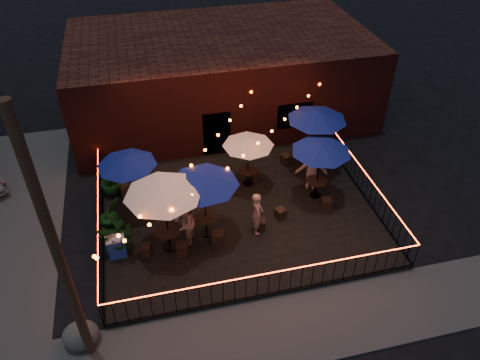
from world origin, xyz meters
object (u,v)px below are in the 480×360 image
object	(u,v)px
cafe_table_1	(127,162)
cooler	(117,247)
utility_pole	(57,254)
cafe_table_5	(317,116)
cafe_table_3	(248,142)
cafe_table_0	(163,191)
cafe_table_4	(321,148)
cafe_table_2	(204,180)
boulder	(81,335)

from	to	relation	value
cafe_table_1	cooler	size ratio (longest dim) A/B	3.11
utility_pole	cafe_table_5	distance (m)	11.47
utility_pole	cafe_table_3	bearing A→B (deg)	45.12
cafe_table_0	cafe_table_1	xyz separation A→B (m)	(-1.06, 2.40, -0.38)
cafe_table_4	cafe_table_5	distance (m)	2.03
cafe_table_0	cafe_table_1	distance (m)	2.65
cafe_table_1	cafe_table_4	world-z (taller)	cafe_table_4
cafe_table_3	cafe_table_4	world-z (taller)	cafe_table_4
cafe_table_2	cafe_table_3	world-z (taller)	cafe_table_2
cafe_table_3	cooler	xyz separation A→B (m)	(-5.26, -2.77, -1.60)
cafe_table_5	boulder	xyz separation A→B (m)	(-9.36, -6.46, -2.19)
cafe_table_0	cafe_table_3	xyz separation A→B (m)	(3.50, 2.82, -0.53)
cafe_table_2	cafe_table_4	distance (m)	4.68
cafe_table_0	cafe_table_4	world-z (taller)	cafe_table_0
utility_pole	cafe_table_2	size ratio (longest dim) A/B	2.73
cafe_table_0	cooler	size ratio (longest dim) A/B	3.40
cafe_table_4	cafe_table_1	bearing A→B (deg)	172.39
cafe_table_5	cafe_table_1	bearing A→B (deg)	-172.37
utility_pole	cafe_table_1	xyz separation A→B (m)	(1.60, 5.77, -1.68)
cafe_table_0	cafe_table_2	distance (m)	1.43
cafe_table_5	boulder	world-z (taller)	cafe_table_5
cafe_table_1	cooler	world-z (taller)	cafe_table_1
utility_pole	cafe_table_4	world-z (taller)	utility_pole
cafe_table_4	cafe_table_0	bearing A→B (deg)	-166.09
cooler	cafe_table_0	bearing A→B (deg)	-6.25
cafe_table_5	cafe_table_2	bearing A→B (deg)	-149.50
cafe_table_3	cafe_table_0	bearing A→B (deg)	-141.20
cafe_table_0	cafe_table_4	distance (m)	6.10
cafe_table_0	cafe_table_4	bearing A→B (deg)	13.91
cafe_table_1	cafe_table_2	xyz separation A→B (m)	(2.42, -2.00, 0.24)
utility_pole	cafe_table_0	distance (m)	4.49
cafe_table_2	cafe_table_4	world-z (taller)	cafe_table_2
cafe_table_4	cafe_table_5	bearing A→B (deg)	73.79
cafe_table_5	cooler	distance (m)	9.12
cafe_table_1	boulder	distance (m)	6.06
boulder	utility_pole	bearing A→B (deg)	-55.81
utility_pole	cafe_table_0	bearing A→B (deg)	51.73
utility_pole	cafe_table_3	distance (m)	8.93
utility_pole	cafe_table_2	bearing A→B (deg)	43.09
cafe_table_1	cafe_table_4	xyz separation A→B (m)	(6.98, -0.93, 0.08)
cafe_table_2	cooler	size ratio (longest dim) A/B	3.58
cafe_table_1	cafe_table_5	bearing A→B (deg)	7.63
utility_pole	cafe_table_3	world-z (taller)	utility_pole
cafe_table_0	utility_pole	bearing A→B (deg)	-128.27
cafe_table_4	cooler	distance (m)	8.02
utility_pole	boulder	bearing A→B (deg)	124.19
cafe_table_4	boulder	size ratio (longest dim) A/B	2.54
cafe_table_3	cafe_table_5	bearing A→B (deg)	11.20
cafe_table_1	boulder	world-z (taller)	cafe_table_1
cafe_table_3	boulder	xyz separation A→B (m)	(-6.38, -5.87, -1.78)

